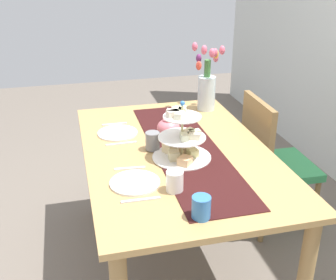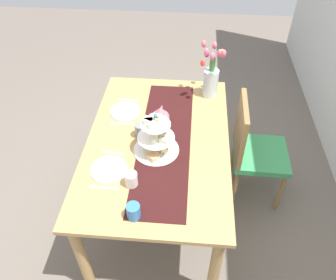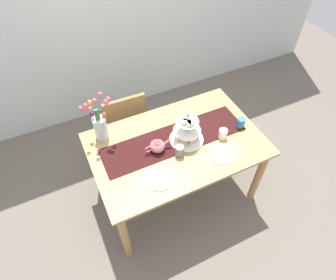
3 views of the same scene
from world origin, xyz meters
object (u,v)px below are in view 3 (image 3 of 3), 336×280
object	(u,v)px
dinner_plate_right	(222,154)
mug_orange	(241,123)
chair_left	(124,122)
dinner_plate_left	(159,179)
teapot	(157,146)
tiered_cake_stand	(187,132)
dining_table	(176,151)
fork_right	(207,160)
knife_right	(236,148)
mug_white_text	(223,134)
fork_left	(142,186)
knife_left	(176,172)
tulip_vase	(99,123)
mug_grey	(179,151)

from	to	relation	value
dinner_plate_right	mug_orange	world-z (taller)	mug_orange
chair_left	dinner_plate_left	size ratio (longest dim) A/B	3.96
chair_left	teapot	size ratio (longest dim) A/B	3.82
teapot	mug_orange	world-z (taller)	teapot
tiered_cake_stand	dinner_plate_left	world-z (taller)	tiered_cake_stand
teapot	dinner_plate_right	world-z (taller)	teapot
dining_table	fork_right	world-z (taller)	fork_right
dinner_plate_right	knife_right	distance (m)	0.15
mug_white_text	fork_left	bearing A→B (deg)	-169.12
dinner_plate_right	knife_right	world-z (taller)	dinner_plate_right
fork_left	knife_left	distance (m)	0.29
knife_right	mug_white_text	bearing A→B (deg)	104.43
fork_left	mug_white_text	distance (m)	0.85
chair_left	mug_orange	world-z (taller)	chair_left
knife_right	mug_orange	world-z (taller)	mug_orange
chair_left	fork_right	bearing A→B (deg)	-67.51
dinner_plate_left	fork_left	distance (m)	0.15
knife_right	fork_left	bearing A→B (deg)	180.00
teapot	fork_left	bearing A→B (deg)	-132.58
tulip_vase	knife_left	size ratio (longest dim) A/B	2.61
knife_left	dinner_plate_left	bearing A→B (deg)	180.00
tiered_cake_stand	dinner_plate_right	world-z (taller)	tiered_cake_stand
tulip_vase	dinner_plate_left	size ratio (longest dim) A/B	1.93
tiered_cake_stand	mug_orange	xyz separation A→B (m)	(0.52, -0.07, -0.05)
fork_left	mug_white_text	xyz separation A→B (m)	(0.83, 0.16, 0.04)
dinner_plate_left	mug_orange	world-z (taller)	mug_orange
teapot	dinner_plate_left	bearing A→B (deg)	-111.44
dinner_plate_left	knife_right	xyz separation A→B (m)	(0.73, 0.00, -0.00)
mug_grey	fork_right	bearing A→B (deg)	-40.01
dining_table	tulip_vase	xyz separation A→B (m)	(-0.56, 0.35, 0.28)
mug_orange	mug_grey	bearing A→B (deg)	-175.16
knife_left	mug_white_text	size ratio (longest dim) A/B	1.79
tiered_cake_stand	fork_right	xyz separation A→B (m)	(0.05, -0.27, -0.10)
fork_left	mug_grey	size ratio (longest dim) A/B	1.58
dinner_plate_right	tulip_vase	bearing A→B (deg)	143.62
chair_left	tiered_cake_stand	xyz separation A→B (m)	(0.36, -0.71, 0.37)
tiered_cake_stand	mug_orange	world-z (taller)	tiered_cake_stand
dining_table	dinner_plate_right	world-z (taller)	dinner_plate_right
fork_left	mug_grey	distance (m)	0.43
dinner_plate_left	mug_grey	size ratio (longest dim) A/B	2.42
teapot	fork_left	xyz separation A→B (m)	(-0.25, -0.28, -0.06)
dining_table	chair_left	size ratio (longest dim) A/B	1.65
teapot	mug_white_text	xyz separation A→B (m)	(0.58, -0.12, -0.01)
fork_left	mug_white_text	bearing A→B (deg)	10.88
fork_left	dinner_plate_right	bearing A→B (deg)	0.00
dinner_plate_left	chair_left	bearing A→B (deg)	88.22
dining_table	knife_right	size ratio (longest dim) A/B	8.81
dining_table	chair_left	world-z (taller)	chair_left
fork_right	mug_orange	bearing A→B (deg)	23.92
fork_left	dining_table	bearing A→B (deg)	32.25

